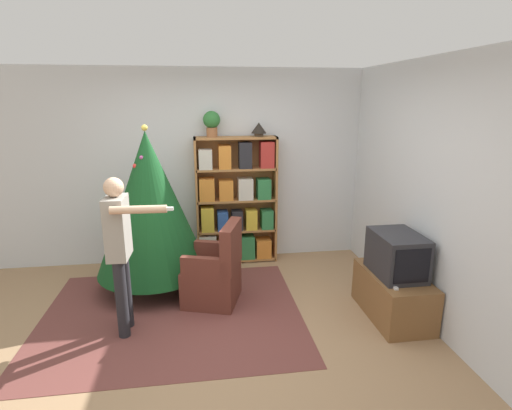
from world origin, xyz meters
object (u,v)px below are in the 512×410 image
Objects in this scene: christmas_tree at (150,204)px; table_lamp at (259,129)px; standing_person at (120,244)px; bookshelf at (236,205)px; potted_plant at (212,122)px; armchair at (215,275)px; television at (397,254)px.

table_lamp is (1.36, 0.67, 0.79)m from christmas_tree.
christmas_tree reaches higher than standing_person.
potted_plant is (-0.29, 0.01, 1.11)m from bookshelf.
television is at bearing 89.93° from armchair.
bookshelf reaches higher than armchair.
potted_plant is at bearing 152.17° from standing_person.
armchair is 4.60× the size of table_lamp.
bookshelf is 1.07m from table_lamp.
christmas_tree is at bearing -138.25° from potted_plant.
table_lamp is at bearing 26.29° from christmas_tree.
potted_plant is (0.76, 0.67, 0.88)m from christmas_tree.
armchair is 2.80× the size of potted_plant.
table_lamp is at bearing 123.89° from television.
armchair is 1.15m from standing_person.
television is at bearing 89.96° from standing_person.
christmas_tree is 2.10× the size of armchair.
bookshelf is 5.24× the size of potted_plant.
bookshelf is 0.89× the size of christmas_tree.
christmas_tree is 5.87× the size of potted_plant.
bookshelf is at bearing 144.86° from standing_person.
christmas_tree is at bearing -147.52° from bookshelf.
standing_person is at bearing -119.94° from potted_plant.
christmas_tree is 1.11m from armchair.
potted_plant is at bearing 180.00° from table_lamp.
television is at bearing -44.23° from potted_plant.
potted_plant is at bearing 135.77° from television.
standing_person is at bearing -100.50° from christmas_tree.
table_lamp is (0.32, 0.01, 1.02)m from bookshelf.
bookshelf is 2.26m from television.
television is at bearing -56.11° from table_lamp.
television is 0.31× the size of christmas_tree.
bookshelf reaches higher than standing_person.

